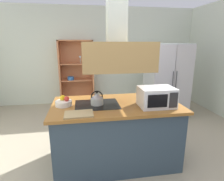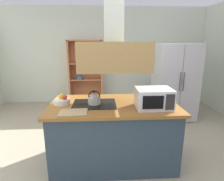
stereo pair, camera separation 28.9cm
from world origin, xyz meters
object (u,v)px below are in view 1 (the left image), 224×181
(refrigerator, at_px, (166,81))
(fruit_bowl, at_px, (64,102))
(cutting_board, at_px, (79,114))
(kettle, at_px, (97,99))
(dish_cabinet, at_px, (77,77))
(microwave, at_px, (156,97))

(refrigerator, bearing_deg, fruit_bowl, -144.87)
(cutting_board, distance_m, fruit_bowl, 0.42)
(kettle, bearing_deg, cutting_board, -126.24)
(cutting_board, bearing_deg, dish_cabinet, 91.72)
(dish_cabinet, bearing_deg, refrigerator, -29.01)
(refrigerator, height_order, cutting_board, refrigerator)
(cutting_board, xyz_separation_m, fruit_bowl, (-0.20, 0.36, 0.04))
(kettle, height_order, cutting_board, kettle)
(dish_cabinet, xyz_separation_m, cutting_board, (0.09, -3.10, 0.11))
(dish_cabinet, distance_m, kettle, 2.79)
(dish_cabinet, height_order, cutting_board, dish_cabinet)
(refrigerator, bearing_deg, dish_cabinet, 150.99)
(refrigerator, distance_m, dish_cabinet, 2.42)
(microwave, bearing_deg, dish_cabinet, 110.70)
(refrigerator, xyz_separation_m, kettle, (-1.78, -1.60, 0.13))
(dish_cabinet, relative_size, microwave, 3.92)
(kettle, distance_m, fruit_bowl, 0.45)
(cutting_board, distance_m, microwave, 1.04)
(cutting_board, height_order, microwave, microwave)
(kettle, distance_m, microwave, 0.81)
(kettle, bearing_deg, microwave, -13.96)
(refrigerator, bearing_deg, microwave, -119.12)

